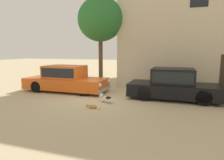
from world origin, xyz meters
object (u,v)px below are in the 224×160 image
object	(u,v)px
parked_sedan_nearest	(66,79)
acacia_tree_left	(100,20)
stray_cat	(92,106)
stray_dog_spotted	(107,99)
parked_sedan_second	(173,84)

from	to	relation	value
parked_sedan_nearest	acacia_tree_left	world-z (taller)	acacia_tree_left
parked_sedan_nearest	stray_cat	xyz separation A→B (m)	(2.75, -2.58, -0.64)
stray_dog_spotted	stray_cat	world-z (taller)	stray_dog_spotted
stray_dog_spotted	acacia_tree_left	distance (m)	5.69
parked_sedan_nearest	stray_cat	bearing A→B (deg)	-43.24
parked_sedan_second	stray_cat	world-z (taller)	parked_sedan_second
stray_dog_spotted	stray_cat	xyz separation A→B (m)	(-0.27, -1.01, -0.09)
parked_sedan_nearest	acacia_tree_left	distance (m)	4.27
parked_sedan_second	stray_cat	bearing A→B (deg)	-138.95
parked_sedan_nearest	acacia_tree_left	size ratio (longest dim) A/B	0.86
acacia_tree_left	parked_sedan_second	bearing A→B (deg)	-25.23
stray_cat	acacia_tree_left	size ratio (longest dim) A/B	0.11
parked_sedan_nearest	parked_sedan_second	distance (m)	5.81
parked_sedan_second	stray_cat	distance (m)	4.04
stray_cat	acacia_tree_left	bearing A→B (deg)	-73.45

